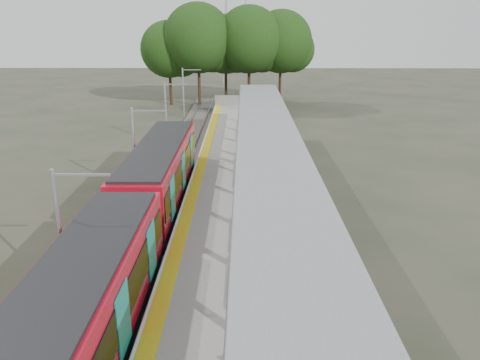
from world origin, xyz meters
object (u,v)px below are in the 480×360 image
Objects in this scene: bench_far at (268,141)px; litter_bin at (278,182)px; train at (132,221)px; info_pillar_far at (253,156)px; bench_mid at (278,166)px.

bench_far reaches higher than litter_bin.
train is at bearing -111.44° from bench_far.
info_pillar_far is 4.22m from litter_bin.
bench_far is (-0.35, 6.03, 0.09)m from bench_mid.
bench_mid is at bearing -85.68° from bench_far.
litter_bin is at bearing 45.90° from train.
bench_far is 9.12m from litter_bin.
train is at bearing -143.58° from bench_mid.
litter_bin is at bearing -57.30° from info_pillar_far.
bench_mid is at bearing 55.22° from train.
train is 17.42m from bench_far.
bench_far is at bearing 67.58° from train.
info_pillar_far reaches higher than litter_bin.
train reaches higher than litter_bin.
train reaches higher than bench_far.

